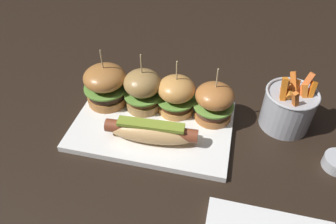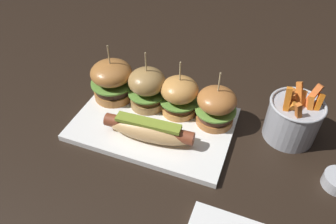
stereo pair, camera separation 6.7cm
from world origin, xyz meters
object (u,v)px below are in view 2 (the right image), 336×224
slider_far_left (112,80)px  slider_center_right (179,95)px  fries_bucket (293,119)px  hot_dog (149,130)px  slider_center_left (147,88)px  platter_main (154,124)px  slider_far_right (216,106)px

slider_far_left → slider_center_right: size_ratio=1.05×
slider_center_right → fries_bucket: slider_center_right is taller
slider_center_right → hot_dog: bearing=-105.8°
slider_far_left → fries_bucket: bearing=3.9°
slider_far_left → slider_center_left: size_ratio=0.99×
slider_center_left → platter_main: bearing=-55.2°
slider_center_left → fries_bucket: size_ratio=1.03×
hot_dog → slider_far_right: 0.15m
slider_center_left → slider_far_right: 0.16m
hot_dog → slider_center_left: bearing=114.6°
slider_far_right → fries_bucket: (0.16, 0.03, -0.01)m
slider_center_right → slider_far_right: (0.09, -0.01, -0.00)m
slider_center_right → slider_far_right: size_ratio=1.01×
platter_main → slider_center_right: bearing=53.9°
platter_main → slider_far_right: size_ratio=2.65×
slider_center_right → fries_bucket: (0.24, 0.02, -0.01)m
slider_far_left → slider_center_left: bearing=0.5°
slider_center_left → fries_bucket: bearing=4.9°
slider_far_left → fries_bucket: size_ratio=1.02×
slider_center_right → slider_far_left: bearing=-177.9°
slider_center_left → slider_far_left: bearing=-179.5°
hot_dog → slider_far_right: slider_far_right is taller
slider_far_right → hot_dog: bearing=-139.2°
slider_far_left → fries_bucket: slider_far_left is taller
fries_bucket → slider_far_right: bearing=-169.9°
slider_far_left → slider_center_left: 0.09m
platter_main → slider_far_right: slider_far_right is taller
slider_center_right → fries_bucket: bearing=5.2°
platter_main → slider_far_left: bearing=158.2°
hot_dog → slider_far_left: (-0.13, 0.10, 0.02)m
slider_center_left → fries_bucket: slider_center_left is taller
slider_far_left → slider_center_right: 0.16m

